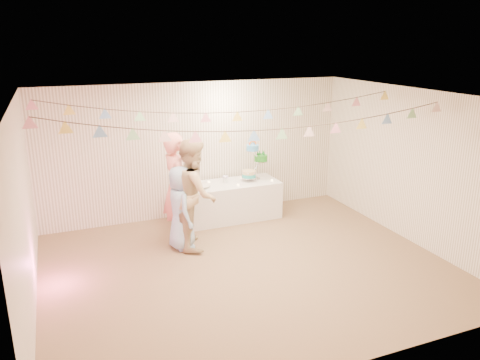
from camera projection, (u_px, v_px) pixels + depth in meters
name	position (u px, v px, depth m)	size (l,w,h in m)	color
floor	(247.00, 267.00, 7.19)	(6.00, 6.00, 0.00)	brown
ceiling	(248.00, 97.00, 6.43)	(6.00, 6.00, 0.00)	white
back_wall	(197.00, 150.00, 9.03)	(6.00, 6.00, 0.00)	white
front_wall	(347.00, 258.00, 4.59)	(6.00, 6.00, 0.00)	white
left_wall	(23.00, 214.00, 5.73)	(5.00, 5.00, 0.00)	white
right_wall	(411.00, 166.00, 7.89)	(5.00, 5.00, 0.00)	white
table	(229.00, 201.00, 9.03)	(1.92, 0.77, 0.72)	white
cake_stand	(255.00, 160.00, 9.05)	(0.65, 0.38, 0.72)	silver
cake_bottom	(249.00, 175.00, 9.03)	(0.31, 0.31, 0.15)	teal
cake_middle	(261.00, 158.00, 9.20)	(0.27, 0.27, 0.22)	#1E7E1B
cake_top_tier	(252.00, 147.00, 8.93)	(0.25, 0.25, 0.19)	#4190CD
platter	(201.00, 185.00, 8.66)	(0.34, 0.34, 0.02)	white
posy	(225.00, 177.00, 8.92)	(0.13, 0.13, 0.15)	white
person_adult_a	(177.00, 188.00, 7.86)	(0.70, 0.46, 1.91)	#F38D7F
person_adult_b	(194.00, 193.00, 7.70)	(0.89, 0.70, 1.84)	tan
person_child	(181.00, 208.00, 7.67)	(0.69, 0.45, 1.41)	#94B1D1
bunting_back	(221.00, 105.00, 7.48)	(5.60, 1.10, 0.40)	pink
bunting_front	(254.00, 119.00, 6.34)	(5.60, 0.90, 0.36)	#72A5E5
tealight_0	(191.00, 189.00, 8.50)	(0.04, 0.04, 0.03)	#FFD88C
tealight_1	(209.00, 182.00, 8.95)	(0.04, 0.04, 0.03)	#FFD88C
tealight_2	(238.00, 185.00, 8.76)	(0.04, 0.04, 0.03)	#FFD88C
tealight_3	(242.00, 177.00, 9.24)	(0.04, 0.04, 0.03)	#FFD88C
tealight_4	(272.00, 180.00, 9.06)	(0.04, 0.04, 0.03)	#FFD88C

